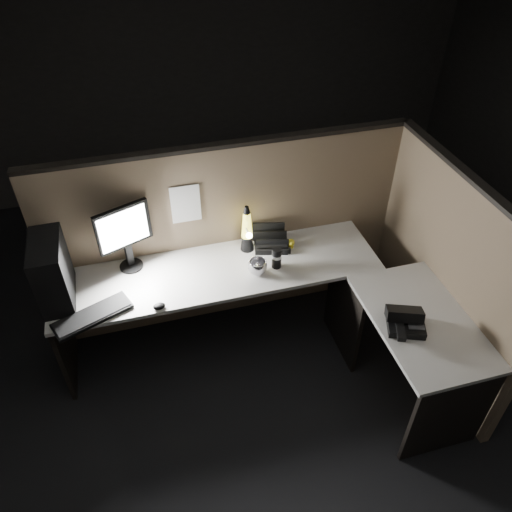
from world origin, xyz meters
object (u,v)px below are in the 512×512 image
object	(u,v)px
pc_tower	(52,271)
desk_phone	(405,321)
monitor	(124,232)
lava_lamp	(247,232)
keyboard	(93,316)

from	to	relation	value
pc_tower	desk_phone	size ratio (longest dim) A/B	1.61
pc_tower	monitor	distance (m)	0.52
lava_lamp	pc_tower	bearing A→B (deg)	-173.21
monitor	keyboard	xyz separation A→B (m)	(-0.28, -0.44, -0.29)
pc_tower	desk_phone	distance (m)	2.24
keyboard	lava_lamp	xyz separation A→B (m)	(1.12, 0.41, 0.14)
pc_tower	monitor	size ratio (longest dim) A/B	0.90
monitor	keyboard	size ratio (longest dim) A/B	1.00
pc_tower	keyboard	bearing A→B (deg)	-51.89
monitor	desk_phone	world-z (taller)	monitor
monitor	desk_phone	size ratio (longest dim) A/B	1.78
pc_tower	monitor	world-z (taller)	monitor
pc_tower	keyboard	world-z (taller)	pc_tower
lava_lamp	keyboard	bearing A→B (deg)	-160.10
keyboard	desk_phone	xyz separation A→B (m)	(1.86, -0.59, 0.04)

